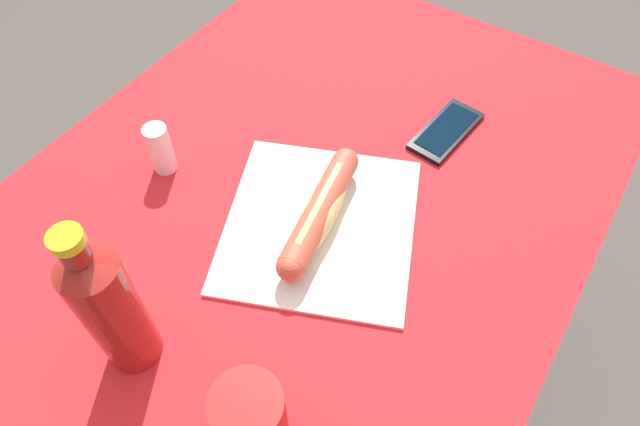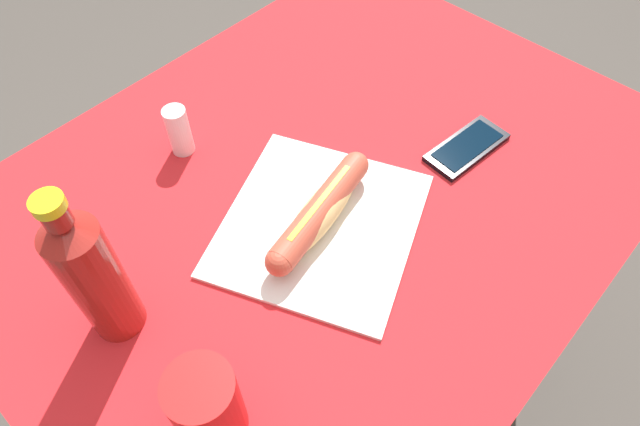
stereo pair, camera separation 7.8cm
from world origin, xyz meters
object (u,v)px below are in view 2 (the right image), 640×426
hot_dog (320,212)px  drinking_cup (207,407)px  cell_phone (467,147)px  salt_shaker (179,131)px  soda_bottle (93,276)px

hot_dog → drinking_cup: drinking_cup is taller
cell_phone → salt_shaker: size_ratio=1.80×
hot_dog → soda_bottle: soda_bottle is taller
hot_dog → salt_shaker: bearing=-81.7°
cell_phone → salt_shaker: (0.31, -0.33, 0.04)m
hot_dog → cell_phone: bearing=165.5°
soda_bottle → salt_shaker: (-0.24, -0.18, -0.07)m
hot_dog → cell_phone: size_ratio=1.57×
salt_shaker → soda_bottle: bearing=35.8°
hot_dog → cell_phone: hot_dog is taller
cell_phone → drinking_cup: size_ratio=1.20×
hot_dog → cell_phone: (-0.27, 0.07, -0.03)m
soda_bottle → drinking_cup: size_ratio=1.99×
soda_bottle → salt_shaker: soda_bottle is taller
hot_dog → soda_bottle: (0.28, -0.09, 0.08)m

